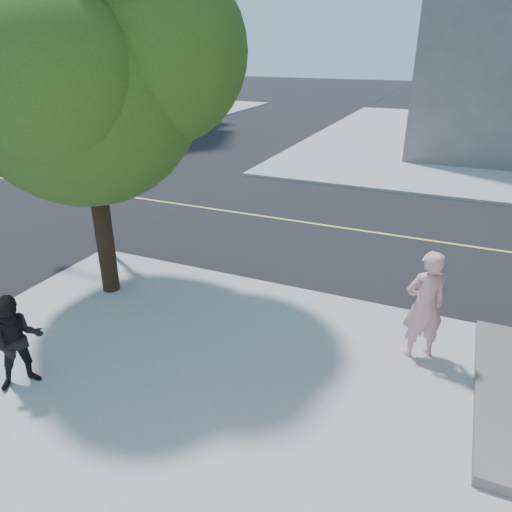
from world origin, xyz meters
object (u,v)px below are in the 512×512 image
at_px(man_on_phone, 424,305).
at_px(street_tree, 85,56).
at_px(signal_pole, 23,105).
at_px(pedestrian, 18,342).

distance_m(man_on_phone, street_tree, 7.65).
height_order(street_tree, signal_pole, street_tree).
relative_size(pedestrian, signal_pole, 0.35).
height_order(man_on_phone, street_tree, street_tree).
bearing_deg(street_tree, man_on_phone, 1.76).
bearing_deg(signal_pole, pedestrian, -29.31).
xyz_separation_m(man_on_phone, street_tree, (-6.57, -0.20, 3.91)).
xyz_separation_m(pedestrian, street_tree, (-0.75, 3.22, 4.11)).
relative_size(pedestrian, street_tree, 0.21).
distance_m(street_tree, signal_pole, 3.96).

